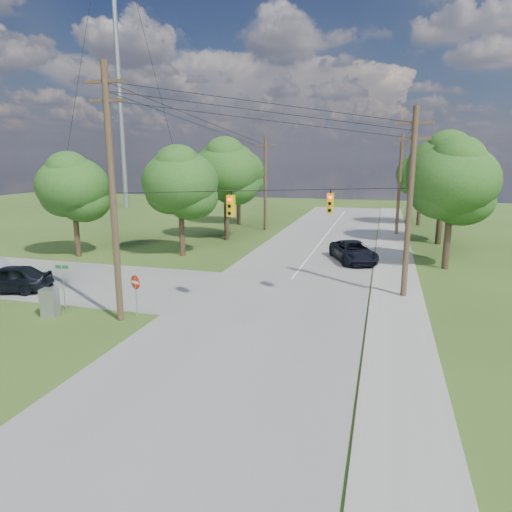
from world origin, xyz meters
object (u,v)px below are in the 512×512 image
(pole_sw, at_px, (112,193))
(car_cross_dark, at_px, (8,279))
(do_not_enter_sign, at_px, (136,286))
(control_cabinet, at_px, (50,303))
(pole_north_e, at_px, (399,185))
(pole_ne, at_px, (410,201))
(pole_north_w, at_px, (265,183))
(car_main_north, at_px, (353,252))

(pole_sw, height_order, car_cross_dark, pole_sw)
(car_cross_dark, bearing_deg, do_not_enter_sign, 60.99)
(pole_sw, relative_size, control_cabinet, 8.42)
(pole_sw, relative_size, pole_north_e, 1.20)
(pole_sw, distance_m, pole_ne, 15.51)
(pole_north_w, height_order, car_main_north, pole_north_w)
(pole_ne, xyz_separation_m, control_cabinet, (-17.17, -8.10, -4.75))
(pole_sw, xyz_separation_m, car_main_north, (10.10, 16.07, -5.43))
(pole_north_w, distance_m, car_cross_dark, 28.91)
(pole_sw, distance_m, control_cabinet, 6.64)
(car_main_north, bearing_deg, car_cross_dark, -165.61)
(do_not_enter_sign, bearing_deg, pole_ne, 53.06)
(pole_north_e, height_order, do_not_enter_sign, pole_north_e)
(control_cabinet, bearing_deg, pole_north_w, 77.23)
(pole_sw, height_order, car_main_north, pole_sw)
(do_not_enter_sign, bearing_deg, pole_sw, -108.70)
(pole_north_e, relative_size, car_cross_dark, 2.09)
(pole_north_w, height_order, control_cabinet, pole_north_w)
(car_cross_dark, xyz_separation_m, do_not_enter_sign, (9.44, -1.70, 0.74))
(pole_north_w, relative_size, control_cabinet, 7.02)
(car_cross_dark, relative_size, control_cabinet, 3.36)
(car_cross_dark, distance_m, do_not_enter_sign, 9.62)
(pole_north_w, height_order, do_not_enter_sign, pole_north_w)
(pole_sw, xyz_separation_m, pole_ne, (13.50, 7.60, -0.76))
(car_cross_dark, height_order, car_main_north, car_cross_dark)
(pole_north_e, bearing_deg, car_cross_dark, -129.34)
(pole_north_e, bearing_deg, control_cabinet, -119.70)
(pole_sw, bearing_deg, control_cabinet, -172.30)
(control_cabinet, height_order, do_not_enter_sign, do_not_enter_sign)
(pole_sw, relative_size, pole_ne, 1.14)
(pole_ne, height_order, do_not_enter_sign, pole_ne)
(car_cross_dark, xyz_separation_m, car_main_north, (18.98, 13.77, -0.05))
(pole_ne, distance_m, control_cabinet, 19.57)
(pole_north_e, height_order, pole_north_w, same)
(control_cabinet, bearing_deg, pole_sw, 1.13)
(pole_north_e, xyz_separation_m, car_cross_dark, (-22.38, -27.30, -4.28))
(do_not_enter_sign, bearing_deg, car_main_north, 82.99)
(pole_north_e, bearing_deg, pole_ne, -90.00)
(car_main_north, relative_size, do_not_enter_sign, 2.58)
(car_main_north, distance_m, control_cabinet, 21.54)
(pole_sw, height_order, pole_north_e, pole_sw)
(pole_ne, distance_m, pole_north_w, 26.03)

